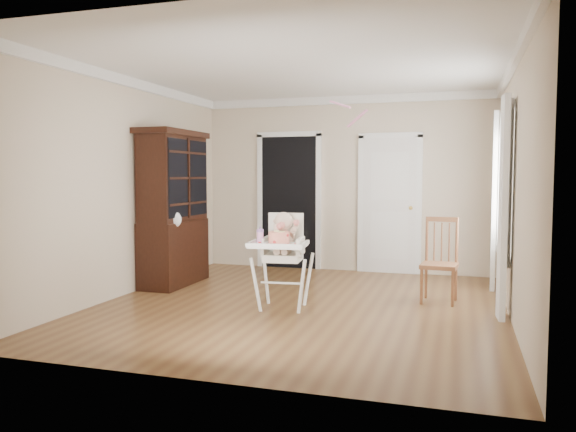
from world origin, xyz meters
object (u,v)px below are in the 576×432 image
(cake, at_px, (279,238))
(dining_chair, at_px, (440,263))
(sippy_cup, at_px, (260,235))
(china_cabinet, at_px, (174,208))
(high_chair, at_px, (283,249))

(cake, relative_size, dining_chair, 0.29)
(sippy_cup, bearing_deg, cake, -16.16)
(cake, xyz_separation_m, dining_chair, (1.63, 1.09, -0.36))
(sippy_cup, xyz_separation_m, china_cabinet, (-1.63, 1.06, 0.21))
(cake, distance_m, sippy_cup, 0.25)
(china_cabinet, bearing_deg, high_chair, -25.88)
(cake, height_order, dining_chair, dining_chair)
(cake, relative_size, sippy_cup, 1.57)
(sippy_cup, height_order, china_cabinet, china_cabinet)
(sippy_cup, height_order, dining_chair, dining_chair)
(high_chair, distance_m, dining_chair, 1.88)
(sippy_cup, relative_size, dining_chair, 0.19)
(dining_chair, bearing_deg, china_cabinet, -175.46)
(cake, distance_m, dining_chair, 1.99)
(high_chair, relative_size, china_cabinet, 0.52)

